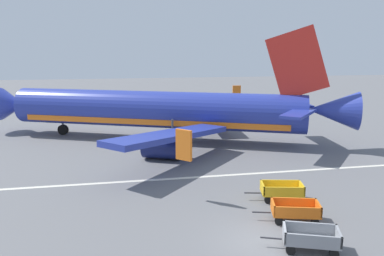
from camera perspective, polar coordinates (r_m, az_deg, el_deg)
The scene contains 6 objects.
ground_plane at distance 19.62m, azimuth 10.04°, elevation -16.28°, with size 220.00×220.00×0.00m, color slate.
apron_stripe at distance 28.32m, azimuth 2.86°, elevation -7.19°, with size 120.00×0.36×0.01m, color silver.
airplane at distance 38.89m, azimuth -4.16°, elevation 2.59°, with size 35.79×29.30×11.34m.
baggage_cart_third_in_row at distance 19.14m, azimuth 17.25°, elevation -15.37°, with size 3.58×2.19×1.07m.
baggage_cart_fourth_in_row at distance 21.83m, azimuth 15.09°, elevation -11.78°, with size 3.62×2.02×1.07m.
baggage_cart_far_end at distance 24.49m, azimuth 13.20°, elevation -9.07°, with size 3.63×1.90×1.07m.
Camera 1 is at (-6.47, -16.13, 9.11)m, focal length 35.84 mm.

